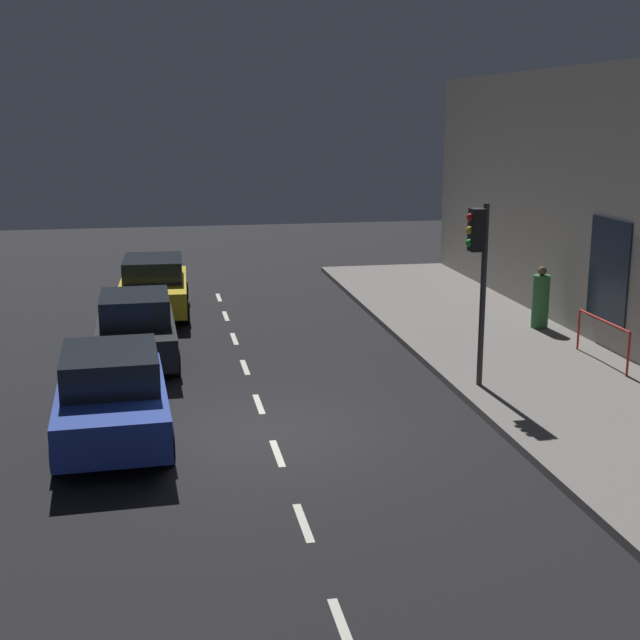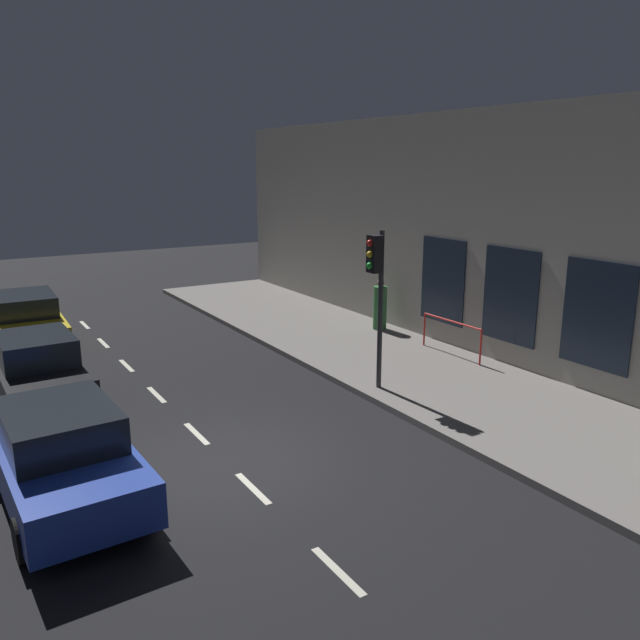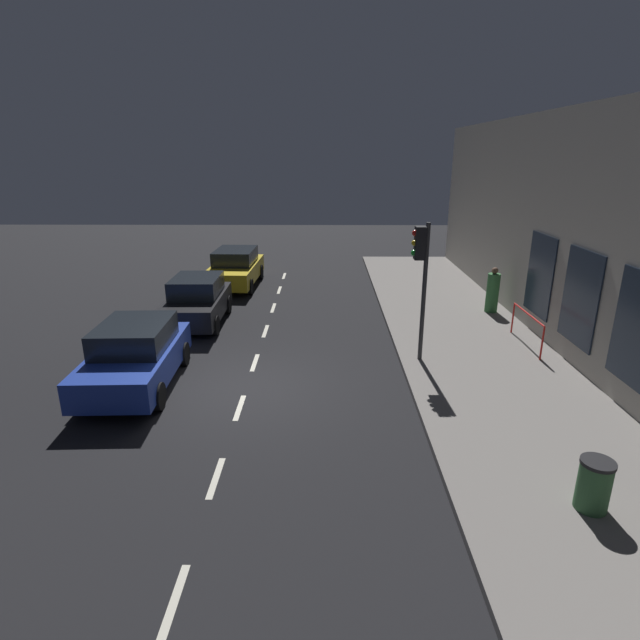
{
  "view_description": "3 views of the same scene",
  "coord_description": "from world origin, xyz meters",
  "px_view_note": "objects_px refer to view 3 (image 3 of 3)",
  "views": [
    {
      "loc": [
        -1.86,
        -14.64,
        5.54
      ],
      "look_at": [
        1.31,
        2.06,
        1.53
      ],
      "focal_mm": 49.15,
      "sensor_mm": 36.0,
      "label": 1
    },
    {
      "loc": [
        -4.08,
        -9.78,
        5.28
      ],
      "look_at": [
        3.17,
        2.0,
        1.87
      ],
      "focal_mm": 35.59,
      "sensor_mm": 36.0,
      "label": 2
    },
    {
      "loc": [
        1.93,
        -11.18,
        5.47
      ],
      "look_at": [
        1.81,
        1.18,
        1.39
      ],
      "focal_mm": 28.21,
      "sensor_mm": 36.0,
      "label": 3
    }
  ],
  "objects_px": {
    "traffic_light": "(421,263)",
    "pedestrian_0": "(493,292)",
    "parked_car_0": "(197,301)",
    "parked_car_2": "(135,355)",
    "parked_car_1": "(235,268)",
    "trash_bin": "(594,485)"
  },
  "relations": [
    {
      "from": "traffic_light",
      "to": "trash_bin",
      "type": "height_order",
      "value": "traffic_light"
    },
    {
      "from": "parked_car_2",
      "to": "traffic_light",
      "type": "bearing_deg",
      "value": -171.25
    },
    {
      "from": "parked_car_0",
      "to": "traffic_light",
      "type": "bearing_deg",
      "value": 152.1
    },
    {
      "from": "parked_car_0",
      "to": "parked_car_2",
      "type": "height_order",
      "value": "same"
    },
    {
      "from": "pedestrian_0",
      "to": "trash_bin",
      "type": "distance_m",
      "value": 10.6
    },
    {
      "from": "parked_car_2",
      "to": "pedestrian_0",
      "type": "distance_m",
      "value": 12.01
    },
    {
      "from": "parked_car_1",
      "to": "trash_bin",
      "type": "xyz_separation_m",
      "value": [
        8.09,
        -14.67,
        -0.21
      ]
    },
    {
      "from": "trash_bin",
      "to": "traffic_light",
      "type": "bearing_deg",
      "value": 105.87
    },
    {
      "from": "traffic_light",
      "to": "parked_car_0",
      "type": "relative_size",
      "value": 0.96
    },
    {
      "from": "traffic_light",
      "to": "pedestrian_0",
      "type": "xyz_separation_m",
      "value": [
        3.42,
        4.37,
        -1.95
      ]
    },
    {
      "from": "parked_car_0",
      "to": "pedestrian_0",
      "type": "height_order",
      "value": "pedestrian_0"
    },
    {
      "from": "parked_car_1",
      "to": "traffic_light",
      "type": "bearing_deg",
      "value": 128.48
    },
    {
      "from": "traffic_light",
      "to": "parked_car_1",
      "type": "height_order",
      "value": "traffic_light"
    },
    {
      "from": "parked_car_0",
      "to": "parked_car_2",
      "type": "bearing_deg",
      "value": 85.01
    },
    {
      "from": "parked_car_1",
      "to": "trash_bin",
      "type": "distance_m",
      "value": 16.75
    },
    {
      "from": "parked_car_1",
      "to": "parked_car_2",
      "type": "xyz_separation_m",
      "value": [
        -0.76,
        -9.97,
        -0.0
      ]
    },
    {
      "from": "traffic_light",
      "to": "parked_car_2",
      "type": "height_order",
      "value": "traffic_light"
    },
    {
      "from": "parked_car_1",
      "to": "parked_car_2",
      "type": "distance_m",
      "value": 10.0
    },
    {
      "from": "parked_car_0",
      "to": "parked_car_1",
      "type": "bearing_deg",
      "value": -95.63
    },
    {
      "from": "parked_car_0",
      "to": "pedestrian_0",
      "type": "distance_m",
      "value": 10.25
    },
    {
      "from": "pedestrian_0",
      "to": "parked_car_0",
      "type": "bearing_deg",
      "value": 55.48
    },
    {
      "from": "parked_car_2",
      "to": "parked_car_1",
      "type": "bearing_deg",
      "value": -96.61
    }
  ]
}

